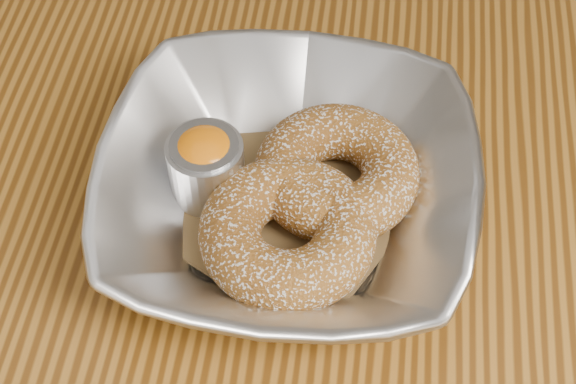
# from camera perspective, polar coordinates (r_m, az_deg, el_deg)

# --- Properties ---
(table) EXTENTS (1.20, 0.80, 0.75)m
(table) POSITION_cam_1_polar(r_m,az_deg,el_deg) (0.68, 0.70, -7.38)
(table) COLOR brown
(table) RESTS_ON ground_plane
(serving_bowl) EXTENTS (0.25, 0.25, 0.06)m
(serving_bowl) POSITION_cam_1_polar(r_m,az_deg,el_deg) (0.58, 0.00, 0.04)
(serving_bowl) COLOR silver
(serving_bowl) RESTS_ON table
(parchment) EXTENTS (0.20, 0.20, 0.00)m
(parchment) POSITION_cam_1_polar(r_m,az_deg,el_deg) (0.60, 0.00, -1.21)
(parchment) COLOR brown
(parchment) RESTS_ON table
(donut_back) EXTENTS (0.14, 0.14, 0.04)m
(donut_back) POSITION_cam_1_polar(r_m,az_deg,el_deg) (0.60, 3.17, 1.30)
(donut_back) COLOR brown
(donut_back) RESTS_ON parchment
(donut_front) EXTENTS (0.12, 0.12, 0.04)m
(donut_front) POSITION_cam_1_polar(r_m,az_deg,el_deg) (0.56, -0.03, -2.63)
(donut_front) COLOR brown
(donut_front) RESTS_ON parchment
(ramekin) EXTENTS (0.05, 0.05, 0.05)m
(ramekin) POSITION_cam_1_polar(r_m,az_deg,el_deg) (0.59, -5.32, 1.78)
(ramekin) COLOR silver
(ramekin) RESTS_ON table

